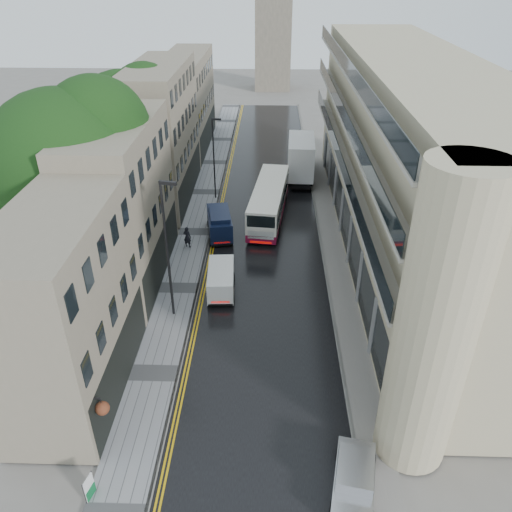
# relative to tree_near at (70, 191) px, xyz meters

# --- Properties ---
(road) EXTENTS (9.00, 85.00, 0.02)m
(road) POSITION_rel_tree_near_xyz_m (12.50, 7.50, -6.94)
(road) COLOR black
(road) RESTS_ON ground
(left_sidewalk) EXTENTS (2.70, 85.00, 0.12)m
(left_sidewalk) POSITION_rel_tree_near_xyz_m (6.65, 7.50, -6.89)
(left_sidewalk) COLOR gray
(left_sidewalk) RESTS_ON ground
(right_sidewalk) EXTENTS (1.80, 85.00, 0.12)m
(right_sidewalk) POSITION_rel_tree_near_xyz_m (17.90, 7.50, -6.89)
(right_sidewalk) COLOR slate
(right_sidewalk) RESTS_ON ground
(old_shop_row) EXTENTS (4.50, 56.00, 12.00)m
(old_shop_row) POSITION_rel_tree_near_xyz_m (3.05, 10.00, -0.95)
(old_shop_row) COLOR gray
(old_shop_row) RESTS_ON ground
(modern_block) EXTENTS (8.00, 40.00, 14.00)m
(modern_block) POSITION_rel_tree_near_xyz_m (22.80, 6.00, 0.05)
(modern_block) COLOR tan
(modern_block) RESTS_ON ground
(tree_near) EXTENTS (10.56, 10.56, 13.89)m
(tree_near) POSITION_rel_tree_near_xyz_m (0.00, 0.00, 0.00)
(tree_near) COLOR black
(tree_near) RESTS_ON ground
(tree_far) EXTENTS (9.24, 9.24, 12.46)m
(tree_far) POSITION_rel_tree_near_xyz_m (0.30, 13.00, -0.72)
(tree_far) COLOR black
(tree_far) RESTS_ON ground
(cream_bus) EXTENTS (3.65, 11.01, 2.95)m
(cream_bus) POSITION_rel_tree_near_xyz_m (11.33, 7.73, -5.45)
(cream_bus) COLOR white
(cream_bus) RESTS_ON road
(white_lorry) EXTENTS (2.88, 8.54, 4.43)m
(white_lorry) POSITION_rel_tree_near_xyz_m (14.71, 17.95, -4.71)
(white_lorry) COLOR silver
(white_lorry) RESTS_ON road
(silver_hatchback) EXTENTS (2.40, 4.09, 1.44)m
(silver_hatchback) POSITION_rel_tree_near_xyz_m (15.64, -16.86, -6.21)
(silver_hatchback) COLOR #ABABB0
(silver_hatchback) RESTS_ON road
(white_van) EXTENTS (1.95, 4.10, 1.81)m
(white_van) POSITION_rel_tree_near_xyz_m (8.91, -2.42, -6.02)
(white_van) COLOR white
(white_van) RESTS_ON road
(navy_van) EXTENTS (2.54, 4.74, 2.30)m
(navy_van) POSITION_rel_tree_near_xyz_m (8.20, 5.52, -5.78)
(navy_van) COLOR black
(navy_van) RESTS_ON road
(pedestrian) EXTENTS (0.74, 0.60, 1.75)m
(pedestrian) POSITION_rel_tree_near_xyz_m (6.42, 4.93, -5.95)
(pedestrian) COLOR black
(pedestrian) RESTS_ON left_sidewalk
(lamp_post_near) EXTENTS (1.05, 0.42, 9.10)m
(lamp_post_near) POSITION_rel_tree_near_xyz_m (6.78, -3.72, -2.27)
(lamp_post_near) COLOR black
(lamp_post_near) RESTS_ON left_sidewalk
(lamp_post_far) EXTENTS (0.87, 0.27, 7.57)m
(lamp_post_far) POSITION_rel_tree_near_xyz_m (7.66, 14.47, -3.04)
(lamp_post_far) COLOR black
(lamp_post_far) RESTS_ON left_sidewalk
(estate_sign) EXTENTS (0.24, 0.68, 1.14)m
(estate_sign) POSITION_rel_tree_near_xyz_m (5.45, -16.48, -6.25)
(estate_sign) COLOR silver
(estate_sign) RESTS_ON left_sidewalk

